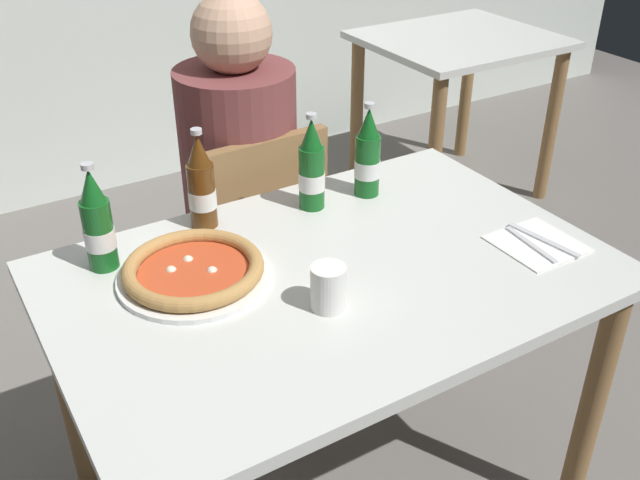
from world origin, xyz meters
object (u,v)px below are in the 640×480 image
Objects in this scene: paper_cup at (328,287)px; dining_table_main at (331,312)px; beer_bottle_left at (368,157)px; beer_bottle_center at (312,169)px; dining_table_background at (457,72)px; beer_bottle_right at (201,186)px; pizza_margherita_near at (194,271)px; chair_behind_table at (252,240)px; beer_bottle_extra at (98,225)px; diner_seated at (242,204)px; napkin_with_cutlery at (537,243)px.

dining_table_main is at bearing 54.73° from paper_cup.
beer_bottle_left is at bearing 44.08° from dining_table_main.
beer_bottle_left is at bearing -4.53° from beer_bottle_center.
beer_bottle_right is at bearing -149.50° from dining_table_background.
pizza_margherita_near is at bearing -158.51° from beer_bottle_center.
chair_behind_table is 3.44× the size of beer_bottle_center.
dining_table_background is at bearing 36.68° from beer_bottle_center.
chair_behind_table is 3.44× the size of beer_bottle_extra.
beer_bottle_right is (-1.62, -0.96, 0.26)m from dining_table_background.
beer_bottle_right is (0.11, 0.20, 0.08)m from pizza_margherita_near.
beer_bottle_left is 0.16m from beer_bottle_center.
paper_cup is at bearing -125.27° from dining_table_main.
chair_behind_table is at bearing -87.42° from diner_seated.
beer_bottle_left is 0.43m from beer_bottle_right.
paper_cup is at bearing -137.96° from dining_table_background.
dining_table_background is at bearing 40.46° from beer_bottle_left.
diner_seated reaches higher than dining_table_background.
diner_seated reaches higher than pizza_margherita_near.
beer_bottle_right is (-0.25, -0.33, 0.27)m from diner_seated.
beer_bottle_right and beer_bottle_extra have the same top height.
napkin_with_cutlery is at bearing 113.55° from chair_behind_table.
pizza_margherita_near is (-1.74, -1.16, 0.18)m from dining_table_background.
dining_table_main is 6.32× the size of napkin_with_cutlery.
beer_bottle_left is at bearing -66.48° from diner_seated.
diner_seated reaches higher than beer_bottle_left.
paper_cup is at bearing -50.76° from pizza_margherita_near.
napkin_with_cutlery is (0.73, -0.28, -0.02)m from pizza_margherita_near.
dining_table_main is 0.42m from beer_bottle_right.
beer_bottle_center is at bearing 63.68° from paper_cup.
paper_cup reaches higher than dining_table_background.
dining_table_main is at bearing -98.18° from diner_seated.
diner_seated is 3.70× the size of pizza_margherita_near.
diner_seated is at bearing 37.23° from beer_bottle_extra.
beer_bottle_left and beer_bottle_center have the same top height.
dining_table_main is 1.50× the size of dining_table_background.
beer_bottle_left is 2.60× the size of paper_cup.
dining_table_background is 2.45× the size of pizza_margherita_near.
beer_bottle_right is 0.27m from beer_bottle_extra.
dining_table_background is 1.60m from beer_bottle_left.
pizza_margherita_near is 1.32× the size of beer_bottle_extra.
dining_table_main is 4.86× the size of beer_bottle_left.
napkin_with_cutlery is (0.37, -0.81, 0.17)m from diner_seated.
pizza_margherita_near is 0.78m from napkin_with_cutlery.
beer_bottle_extra is 0.98m from napkin_with_cutlery.
diner_seated is 4.89× the size of beer_bottle_right.
pizza_margherita_near is at bearing 51.18° from chair_behind_table.
dining_table_background is 1.71m from beer_bottle_center.
chair_behind_table is at bearing 115.40° from napkin_with_cutlery.
chair_behind_table is at bearing 48.18° from beer_bottle_right.
beer_bottle_center is at bearing 67.80° from dining_table_main.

